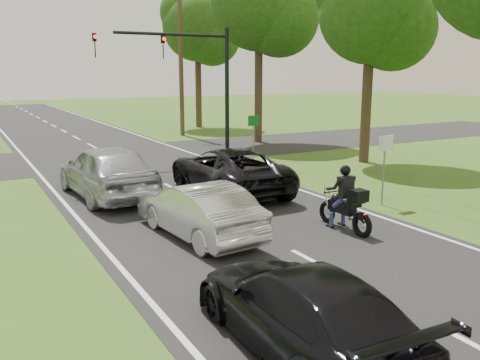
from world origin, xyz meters
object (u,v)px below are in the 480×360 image
object	(u,v)px
utility_pole_far	(181,53)
sign_green	(254,128)
motorcycle_rider	(346,205)
dark_car_behind	(302,309)
silver_suv	(106,171)
dark_suv	(228,170)
traffic_signal	(191,68)
sign_white	(385,153)
silver_sedan	(198,210)

from	to	relation	value
utility_pole_far	sign_green	size ratio (longest dim) A/B	4.71
motorcycle_rider	dark_car_behind	world-z (taller)	motorcycle_rider
silver_suv	sign_green	bearing A→B (deg)	-161.30
dark_car_behind	utility_pole_far	bearing A→B (deg)	-106.56
dark_suv	utility_pole_far	size ratio (longest dim) A/B	0.54
silver_suv	traffic_signal	size ratio (longest dim) A/B	0.80
utility_pole_far	sign_white	xyz separation A→B (m)	(-1.50, -19.02, -3.49)
motorcycle_rider	traffic_signal	size ratio (longest dim) A/B	0.31
silver_suv	dark_car_behind	world-z (taller)	silver_suv
motorcycle_rider	sign_green	bearing A→B (deg)	73.64
silver_suv	sign_green	xyz separation A→B (m)	(7.21, 2.91, 0.72)
dark_car_behind	sign_green	size ratio (longest dim) A/B	2.08
dark_car_behind	silver_suv	bearing A→B (deg)	-87.38
silver_sedan	sign_green	world-z (taller)	sign_green
motorcycle_rider	dark_car_behind	bearing A→B (deg)	-136.27
silver_suv	utility_pole_far	world-z (taller)	utility_pole_far
motorcycle_rider	dark_suv	world-z (taller)	motorcycle_rider
silver_suv	sign_white	size ratio (longest dim) A/B	2.40
dark_suv	silver_sedan	world-z (taller)	dark_suv
traffic_signal	silver_suv	bearing A→B (deg)	-133.61
dark_car_behind	sign_white	world-z (taller)	sign_white
dark_suv	silver_suv	xyz separation A→B (m)	(-3.70, 1.33, 0.11)
traffic_signal	sign_white	bearing A→B (deg)	-82.95
silver_sedan	motorcycle_rider	bearing A→B (deg)	153.64
silver_sedan	dark_car_behind	bearing A→B (deg)	75.60
dark_suv	sign_green	bearing A→B (deg)	-127.40
dark_suv	silver_suv	world-z (taller)	silver_suv
sign_white	silver_sedan	bearing A→B (deg)	-179.85
silver_sedan	silver_suv	distance (m)	5.18
motorcycle_rider	traffic_signal	bearing A→B (deg)	84.61
motorcycle_rider	silver_sedan	xyz separation A→B (m)	(-3.50, 1.35, 0.02)
motorcycle_rider	utility_pole_far	xyz separation A→B (m)	(4.13, 20.38, 4.41)
dark_suv	sign_white	world-z (taller)	sign_white
motorcycle_rider	sign_white	world-z (taller)	sign_white
sign_white	sign_green	size ratio (longest dim) A/B	1.00
motorcycle_rider	sign_green	xyz separation A→B (m)	(2.83, 9.36, 0.93)
dark_suv	dark_car_behind	size ratio (longest dim) A/B	1.23
silver_suv	sign_white	bearing A→B (deg)	140.74
sign_white	silver_suv	bearing A→B (deg)	144.04
motorcycle_rider	traffic_signal	xyz separation A→B (m)	(1.27, 12.38, 3.46)
dark_car_behind	sign_white	bearing A→B (deg)	-139.38
silver_suv	dark_car_behind	xyz separation A→B (m)	(0.01, -10.57, -0.23)
traffic_signal	utility_pole_far	size ratio (longest dim) A/B	0.64
sign_white	motorcycle_rider	bearing A→B (deg)	-152.63
silver_sedan	utility_pole_far	size ratio (longest dim) A/B	0.41
silver_sedan	traffic_signal	distance (m)	12.50
motorcycle_rider	traffic_signal	distance (m)	12.92
silver_suv	traffic_signal	world-z (taller)	traffic_signal
motorcycle_rider	silver_suv	distance (m)	7.80
silver_sedan	sign_green	xyz separation A→B (m)	(6.33, 8.02, 0.91)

